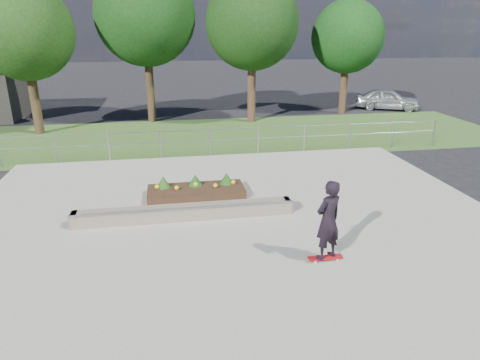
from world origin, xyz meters
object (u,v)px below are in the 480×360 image
object	(u,v)px
parked_car	(388,99)
skateboarder	(328,220)
grind_ledge	(185,212)
planter_bed	(196,189)

from	to	relation	value
parked_car	skateboarder	bearing A→B (deg)	174.21
grind_ledge	parked_car	bearing A→B (deg)	47.04
planter_bed	skateboarder	size ratio (longest dim) A/B	1.56
grind_ledge	planter_bed	size ratio (longest dim) A/B	2.00
grind_ledge	skateboarder	size ratio (longest dim) A/B	3.11
grind_ledge	parked_car	world-z (taller)	parked_car
planter_bed	parked_car	size ratio (longest dim) A/B	0.76
grind_ledge	parked_car	xyz separation A→B (m)	(13.73, 14.75, 0.40)
planter_bed	skateboarder	distance (m)	5.27
skateboarder	parked_car	bearing A→B (deg)	58.56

